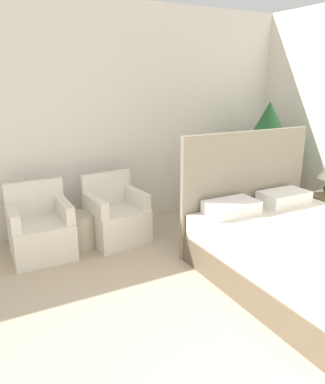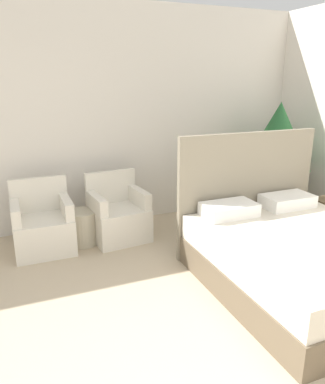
# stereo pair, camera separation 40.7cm
# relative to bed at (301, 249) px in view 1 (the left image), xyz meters

# --- Properties ---
(wall_back) EXTENTS (10.00, 0.06, 2.90)m
(wall_back) POSITION_rel_bed_xyz_m (-1.27, 2.37, 1.14)
(wall_back) COLOR silver
(wall_back) RESTS_ON ground_plane
(bed) EXTENTS (1.75, 1.98, 1.39)m
(bed) POSITION_rel_bed_xyz_m (0.00, 0.00, 0.00)
(bed) COLOR brown
(bed) RESTS_ON ground_plane
(armchair_near_window_left) EXTENTS (0.66, 0.60, 0.83)m
(armchair_near_window_left) POSITION_rel_bed_xyz_m (-2.22, 1.73, -0.04)
(armchair_near_window_left) COLOR silver
(armchair_near_window_left) RESTS_ON ground_plane
(armchair_near_window_right) EXTENTS (0.71, 0.66, 0.83)m
(armchair_near_window_right) POSITION_rel_bed_xyz_m (-1.31, 1.73, -0.04)
(armchair_near_window_right) COLOR silver
(armchair_near_window_right) RESTS_ON ground_plane
(potted_palm) EXTENTS (0.94, 0.94, 1.65)m
(potted_palm) POSITION_rel_bed_xyz_m (0.99, 1.63, 0.79)
(potted_palm) COLOR #4C4C4C
(potted_palm) RESTS_ON ground_plane
(side_table) EXTENTS (0.37, 0.37, 0.42)m
(side_table) POSITION_rel_bed_xyz_m (-1.76, 1.75, -0.10)
(side_table) COLOR #B7AD93
(side_table) RESTS_ON ground_plane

